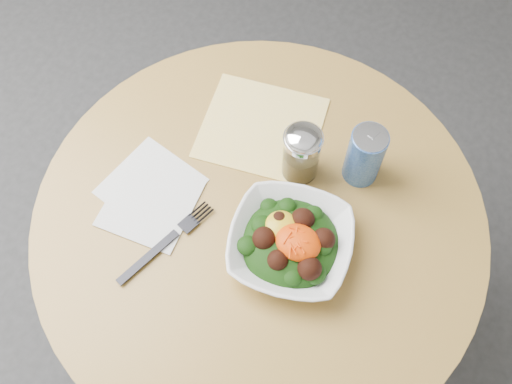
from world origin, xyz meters
The scene contains 8 objects.
ground centered at (0.00, 0.00, 0.00)m, with size 6.00×6.00×0.00m, color #2C2C2E.
table centered at (0.00, 0.00, 0.55)m, with size 0.90×0.90×0.75m.
cloth_napkin centered at (-0.08, 0.19, 0.75)m, with size 0.25×0.23×0.00m, color #EFB70C.
paper_napkins centered at (-0.22, -0.05, 0.75)m, with size 0.21×0.23×0.00m.
salad_bowl centered at (0.08, -0.04, 0.78)m, with size 0.26×0.26×0.09m.
fork centered at (-0.14, -0.12, 0.76)m, with size 0.11×0.22×0.00m.
spice_shaker centered at (0.03, 0.13, 0.82)m, with size 0.08×0.08×0.14m.
beverage_can centered at (0.15, 0.17, 0.82)m, with size 0.07×0.07×0.14m.
Camera 1 is at (0.18, -0.44, 1.77)m, focal length 40.00 mm.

